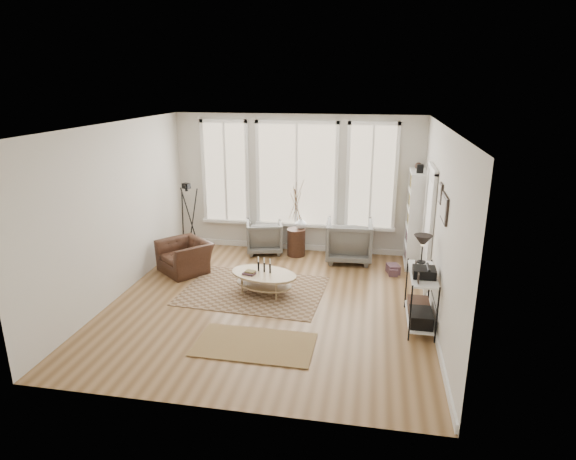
% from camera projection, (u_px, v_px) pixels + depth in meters
% --- Properties ---
extents(room, '(5.50, 5.54, 2.90)m').
position_uv_depth(room, '(270.00, 220.00, 7.60)').
color(room, olive).
rests_on(room, ground).
extents(bay_window, '(4.14, 0.12, 2.24)m').
position_uv_depth(bay_window, '(297.00, 177.00, 10.07)').
color(bay_window, '#D5B887').
rests_on(bay_window, ground).
extents(door, '(0.09, 1.06, 2.22)m').
position_uv_depth(door, '(428.00, 227.00, 8.31)').
color(door, silver).
rests_on(door, ground).
extents(bookcase, '(0.31, 0.85, 2.06)m').
position_uv_depth(bookcase, '(415.00, 219.00, 9.39)').
color(bookcase, white).
rests_on(bookcase, ground).
extents(low_shelf, '(0.38, 1.08, 1.30)m').
position_uv_depth(low_shelf, '(421.00, 293.00, 7.16)').
color(low_shelf, white).
rests_on(low_shelf, ground).
extents(wall_art, '(0.04, 0.88, 0.44)m').
position_uv_depth(wall_art, '(443.00, 204.00, 6.75)').
color(wall_art, black).
rests_on(wall_art, ground).
extents(rug_main, '(2.52, 1.96, 0.01)m').
position_uv_depth(rug_main, '(254.00, 290.00, 8.46)').
color(rug_main, brown).
rests_on(rug_main, ground).
extents(rug_runner, '(1.67, 0.94, 0.01)m').
position_uv_depth(rug_runner, '(255.00, 344.00, 6.72)').
color(rug_runner, brown).
rests_on(rug_runner, ground).
extents(coffee_table, '(1.33, 1.02, 0.54)m').
position_uv_depth(coffee_table, '(263.00, 277.00, 8.29)').
color(coffee_table, tan).
rests_on(coffee_table, ground).
extents(armchair_left, '(0.91, 0.93, 0.69)m').
position_uv_depth(armchair_left, '(264.00, 236.00, 10.29)').
color(armchair_left, slate).
rests_on(armchair_left, ground).
extents(armchair_right, '(0.95, 0.98, 0.85)m').
position_uv_depth(armchair_right, '(349.00, 240.00, 9.79)').
color(armchair_right, slate).
rests_on(armchair_right, ground).
extents(side_table, '(0.38, 0.38, 1.61)m').
position_uv_depth(side_table, '(296.00, 220.00, 9.97)').
color(side_table, '#3B2218').
rests_on(side_table, ground).
extents(vase, '(0.26, 0.26, 0.24)m').
position_uv_depth(vase, '(301.00, 223.00, 10.07)').
color(vase, silver).
rests_on(vase, side_table).
extents(accent_chair, '(1.23, 1.21, 0.60)m').
position_uv_depth(accent_chair, '(185.00, 257.00, 9.25)').
color(accent_chair, '#3B2218').
rests_on(accent_chair, ground).
extents(tripod_camera, '(0.54, 0.54, 1.54)m').
position_uv_depth(tripod_camera, '(189.00, 222.00, 10.03)').
color(tripod_camera, black).
rests_on(tripod_camera, ground).
extents(book_stack_near, '(0.28, 0.32, 0.17)m').
position_uv_depth(book_stack_near, '(393.00, 269.00, 9.21)').
color(book_stack_near, brown).
rests_on(book_stack_near, ground).
extents(book_stack_far, '(0.18, 0.22, 0.14)m').
position_uv_depth(book_stack_far, '(393.00, 272.00, 9.13)').
color(book_stack_far, brown).
rests_on(book_stack_far, ground).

